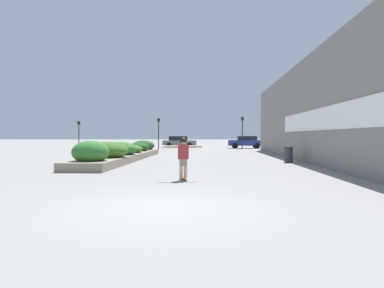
# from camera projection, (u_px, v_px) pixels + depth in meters

# --- Properties ---
(ground_plane) EXTENTS (300.00, 300.00, 0.00)m
(ground_plane) POSITION_uv_depth(u_px,v_px,m) (164.00, 207.00, 7.42)
(ground_plane) COLOR gray
(building_wall_right) EXTENTS (0.67, 32.18, 6.10)m
(building_wall_right) POSITION_uv_depth(u_px,v_px,m) (305.00, 111.00, 20.83)
(building_wall_right) COLOR gray
(building_wall_right) RESTS_ON ground_plane
(planter_box) EXTENTS (2.24, 15.60, 1.33)m
(planter_box) POSITION_uv_depth(u_px,v_px,m) (124.00, 152.00, 21.80)
(planter_box) COLOR gray
(planter_box) RESTS_ON ground_plane
(skateboard) EXTENTS (0.32, 0.73, 0.09)m
(skateboard) POSITION_uv_depth(u_px,v_px,m) (183.00, 178.00, 11.87)
(skateboard) COLOR olive
(skateboard) RESTS_ON ground_plane
(skateboarder) EXTENTS (1.30, 0.29, 1.40)m
(skateboarder) POSITION_uv_depth(u_px,v_px,m) (183.00, 153.00, 11.85)
(skateboarder) COLOR tan
(skateboarder) RESTS_ON skateboard
(trash_bin) EXTENTS (0.50, 0.50, 0.89)m
(trash_bin) POSITION_uv_depth(u_px,v_px,m) (289.00, 155.00, 19.83)
(trash_bin) COLOR #38383D
(trash_bin) RESTS_ON ground_plane
(car_leftmost) EXTENTS (4.45, 1.88, 1.52)m
(car_leftmost) POSITION_uv_depth(u_px,v_px,m) (179.00, 142.00, 45.76)
(car_leftmost) COLOR slate
(car_leftmost) RESTS_ON ground_plane
(car_center_left) EXTENTS (4.31, 1.86, 1.54)m
(car_center_left) POSITION_uv_depth(u_px,v_px,m) (246.00, 142.00, 43.01)
(car_center_left) COLOR navy
(car_center_left) RESTS_ON ground_plane
(car_center_right) EXTENTS (4.67, 1.85, 1.41)m
(car_center_right) POSITION_uv_depth(u_px,v_px,m) (312.00, 142.00, 46.11)
(car_center_right) COLOR slate
(car_center_right) RESTS_ON ground_plane
(traffic_light_left) EXTENTS (0.28, 0.30, 3.62)m
(traffic_light_left) POSITION_uv_depth(u_px,v_px,m) (159.00, 128.00, 40.06)
(traffic_light_left) COLOR black
(traffic_light_left) RESTS_ON ground_plane
(traffic_light_right) EXTENTS (0.28, 0.30, 3.78)m
(traffic_light_right) POSITION_uv_depth(u_px,v_px,m) (242.00, 127.00, 40.01)
(traffic_light_right) COLOR black
(traffic_light_right) RESTS_ON ground_plane
(traffic_light_far_left) EXTENTS (0.28, 0.30, 3.34)m
(traffic_light_far_left) POSITION_uv_depth(u_px,v_px,m) (79.00, 130.00, 41.18)
(traffic_light_far_left) COLOR black
(traffic_light_far_left) RESTS_ON ground_plane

